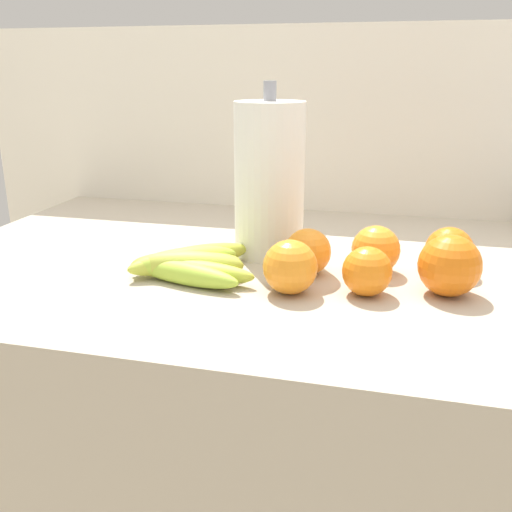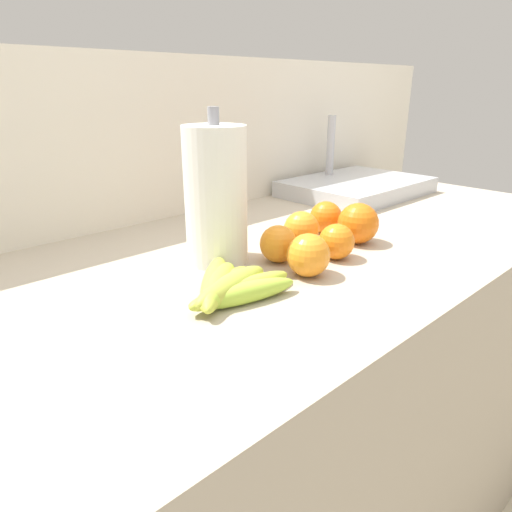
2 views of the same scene
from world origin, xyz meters
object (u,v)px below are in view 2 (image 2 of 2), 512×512
at_px(orange_far_right, 278,244).
at_px(orange_front, 308,255).
at_px(orange_back_left, 337,242).
at_px(paper_towel_roll, 216,196).
at_px(orange_center, 326,217).
at_px(banana_bunch, 228,287).
at_px(sink_basin, 356,186).
at_px(orange_right, 358,223).
at_px(orange_back_right, 302,229).

bearing_deg(orange_far_right, orange_front, -97.57).
bearing_deg(orange_back_left, orange_far_right, 144.98).
height_order(orange_back_left, paper_towel_roll, paper_towel_roll).
height_order(orange_center, orange_front, orange_front).
distance_m(orange_center, orange_front, 0.25).
bearing_deg(banana_bunch, orange_far_right, 18.73).
distance_m(paper_towel_roll, sink_basin, 0.68).
bearing_deg(orange_right, orange_back_right, 146.66).
bearing_deg(orange_far_right, orange_back_left, -35.02).
bearing_deg(paper_towel_roll, orange_center, -5.98).
height_order(orange_back_right, orange_front, orange_front).
bearing_deg(orange_back_right, orange_far_right, -163.16).
bearing_deg(paper_towel_roll, sink_basin, 13.11).
height_order(banana_bunch, orange_right, orange_right).
xyz_separation_m(banana_bunch, paper_towel_roll, (0.09, 0.14, 0.10)).
height_order(banana_bunch, orange_far_right, orange_far_right).
bearing_deg(orange_back_right, orange_right, -33.34).
height_order(banana_bunch, orange_back_right, orange_back_right).
height_order(orange_far_right, paper_towel_roll, paper_towel_roll).
relative_size(orange_front, sink_basin, 0.18).
xyz_separation_m(orange_far_right, paper_towel_roll, (-0.08, 0.08, 0.09)).
height_order(orange_center, paper_towel_roll, paper_towel_roll).
xyz_separation_m(orange_back_right, orange_back_left, (-0.01, -0.09, -0.00)).
xyz_separation_m(orange_back_right, sink_basin, (0.48, 0.20, -0.01)).
bearing_deg(orange_right, orange_far_right, 169.53).
height_order(orange_right, orange_far_right, orange_right).
bearing_deg(orange_far_right, sink_basin, 22.14).
bearing_deg(orange_right, paper_towel_roll, 156.83).
distance_m(orange_far_right, orange_front, 0.08).
xyz_separation_m(orange_back_left, sink_basin, (0.48, 0.30, -0.01)).
height_order(banana_bunch, sink_basin, sink_basin).
bearing_deg(orange_back_right, orange_back_left, -93.97).
xyz_separation_m(banana_bunch, orange_right, (0.37, 0.02, 0.02)).
xyz_separation_m(orange_far_right, sink_basin, (0.57, 0.23, -0.01)).
distance_m(banana_bunch, orange_far_right, 0.18).
bearing_deg(paper_towel_roll, orange_front, -67.62).
bearing_deg(orange_right, orange_center, 86.39).
bearing_deg(sink_basin, orange_right, -144.32).
bearing_deg(banana_bunch, orange_back_left, -1.46).
relative_size(orange_right, orange_back_left, 1.24).
distance_m(orange_back_right, orange_right, 0.12).
xyz_separation_m(orange_back_right, orange_center, (0.11, 0.02, -0.00)).
distance_m(orange_back_right, paper_towel_roll, 0.20).
relative_size(orange_back_right, paper_towel_roll, 0.26).
height_order(banana_bunch, paper_towel_roll, paper_towel_roll).
relative_size(orange_back_left, paper_towel_roll, 0.25).
bearing_deg(orange_center, paper_towel_roll, 174.02).
distance_m(orange_back_right, orange_center, 0.11).
relative_size(orange_center, sink_basin, 0.17).
height_order(orange_far_right, orange_front, orange_front).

